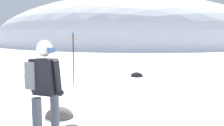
# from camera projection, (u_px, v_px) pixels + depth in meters

# --- Properties ---
(ridge_peak_main) EXTENTS (41.73, 37.56, 14.29)m
(ridge_peak_main) POSITION_uv_depth(u_px,v_px,m) (128.00, 42.00, 41.90)
(ridge_peak_main) COLOR white
(ridge_peak_main) RESTS_ON ground
(snowboarder_main) EXTENTS (0.65, 1.83, 1.71)m
(snowboarder_main) POSITION_uv_depth(u_px,v_px,m) (44.00, 90.00, 4.18)
(snowboarder_main) COLOR black
(snowboarder_main) RESTS_ON ground
(piste_marker_far) EXTENTS (0.20, 0.20, 1.82)m
(piste_marker_far) POSITION_uv_depth(u_px,v_px,m) (73.00, 55.00, 8.80)
(piste_marker_far) COLOR black
(piste_marker_far) RESTS_ON ground
(rock_mid) EXTENTS (0.64, 0.54, 0.45)m
(rock_mid) POSITION_uv_depth(u_px,v_px,m) (60.00, 117.00, 5.63)
(rock_mid) COLOR #4C4742
(rock_mid) RESTS_ON ground
(rock_small) EXTENTS (0.51, 0.44, 0.36)m
(rock_small) POSITION_uv_depth(u_px,v_px,m) (137.00, 76.00, 10.60)
(rock_small) COLOR #282628
(rock_small) RESTS_ON ground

